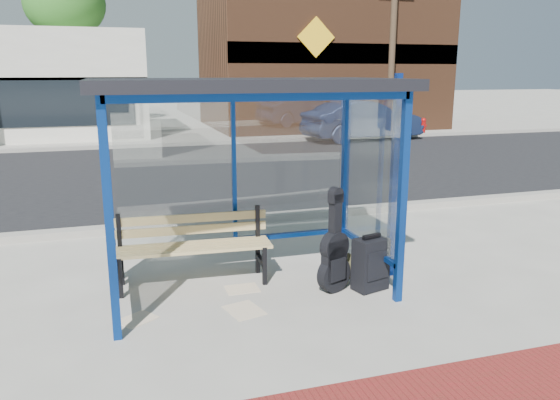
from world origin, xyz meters
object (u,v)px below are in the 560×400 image
object	(u,v)px
suitcase	(371,264)
fire_hydrant	(423,126)
guitar_bag	(334,257)
backpack	(357,268)
bench	(192,243)
parked_car	(362,120)

from	to	relation	value
suitcase	fire_hydrant	world-z (taller)	fire_hydrant
guitar_bag	fire_hydrant	size ratio (longest dim) A/B	1.69
guitar_bag	suitcase	distance (m)	0.45
guitar_bag	backpack	size ratio (longest dim) A/B	3.15
suitcase	fire_hydrant	bearing A→B (deg)	41.37
guitar_bag	fire_hydrant	bearing A→B (deg)	33.43
guitar_bag	bench	bearing A→B (deg)	131.93
guitar_bag	fire_hydrant	world-z (taller)	guitar_bag
suitcase	bench	bearing A→B (deg)	141.85
parked_car	fire_hydrant	world-z (taller)	parked_car
bench	backpack	distance (m)	2.01
parked_car	backpack	bearing A→B (deg)	146.94
guitar_bag	parked_car	xyz separation A→B (m)	(6.58, 12.96, 0.31)
suitcase	parked_car	bearing A→B (deg)	49.80
fire_hydrant	suitcase	bearing A→B (deg)	-123.71
bench	guitar_bag	bearing A→B (deg)	-23.10
bench	guitar_bag	world-z (taller)	guitar_bag
backpack	parked_car	xyz separation A→B (m)	(6.20, 12.78, 0.56)
bench	fire_hydrant	distance (m)	17.17
guitar_bag	backpack	xyz separation A→B (m)	(0.38, 0.18, -0.25)
guitar_bag	parked_car	bearing A→B (deg)	41.57
fire_hydrant	bench	bearing A→B (deg)	-130.69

